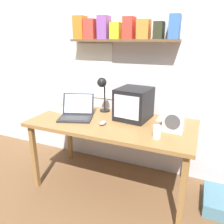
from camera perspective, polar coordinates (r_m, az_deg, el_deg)
ground_plane at (r=2.54m, az=0.00°, el=-18.46°), size 12.00×12.00×0.00m
back_wall at (r=2.52m, az=4.58°, el=13.54°), size 5.60×0.24×2.60m
corner_desk at (r=2.19m, az=0.00°, el=-3.98°), size 1.61×0.78×0.75m
crt_monitor at (r=2.22m, az=5.71°, el=2.18°), size 0.35×0.38×0.32m
laptop at (r=2.31m, az=-9.22°, el=0.04°), size 0.41×0.40×0.23m
desk_lamp at (r=2.37m, az=-2.50°, el=6.43°), size 0.11×0.17×0.39m
juice_glass at (r=1.84m, az=11.63°, el=-5.30°), size 0.07×0.07×0.11m
space_heater at (r=1.98m, az=15.92°, el=-1.66°), size 0.19×0.13×0.24m
computer_mouse at (r=2.10m, az=-2.42°, el=-2.84°), size 0.06×0.11×0.03m
loose_paper_near_laptop at (r=2.29m, az=14.85°, el=-1.98°), size 0.25×0.17×0.00m
printed_handout at (r=2.60m, az=-12.71°, el=0.63°), size 0.28×0.26×0.00m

